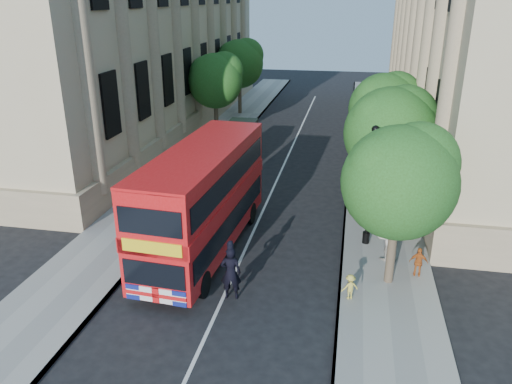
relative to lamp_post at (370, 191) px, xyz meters
The scene contains 17 objects.
ground 8.20m from the lamp_post, 129.81° to the right, with size 120.00×120.00×0.00m, color black.
pavement_right 4.75m from the lamp_post, 79.38° to the left, with size 3.50×80.00×0.12m, color gray.
pavement_left 11.73m from the lamp_post, 159.59° to the left, with size 3.50×80.00×0.12m, color gray.
building_right 21.06m from the lamp_post, 63.95° to the left, with size 12.00×38.00×18.00m, color tan.
building_left 26.82m from the lamp_post, 136.25° to the left, with size 12.00×38.00×18.00m, color tan.
tree_right_near 3.54m from the lamp_post, 74.15° to the right, with size 4.00×4.00×6.08m.
tree_right_mid 3.70m from the lamp_post, 74.48° to the left, with size 4.20×4.20×6.37m.
tree_right_far 9.25m from the lamp_post, 84.67° to the left, with size 4.00×4.00×6.15m.
tree_left_far 19.52m from the lamp_post, 124.35° to the left, with size 4.00×4.00×6.30m.
tree_left_back 26.51m from the lamp_post, 114.51° to the left, with size 4.20×4.20×6.65m.
lamp_post is the anchor object (origin of this frame).
double_decker_bus 6.86m from the lamp_post, 165.13° to the right, with size 3.09×9.58×4.36m.
box_van 12.89m from the lamp_post, 128.01° to the left, with size 1.82×4.37×2.49m.
police_constable 7.04m from the lamp_post, 133.36° to the right, with size 0.73×0.48×1.99m, color black.
woman_pedestrian 2.09m from the lamp_post, 57.93° to the right, with size 0.92×0.72×1.89m, color beige.
child_a 3.56m from the lamp_post, 51.79° to the right, with size 0.68×0.28×1.16m, color #C15D22.
child_b 4.88m from the lamp_post, 97.68° to the right, with size 0.61×0.35×0.94m, color gold.
Camera 1 is at (4.06, -13.71, 10.00)m, focal length 35.00 mm.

